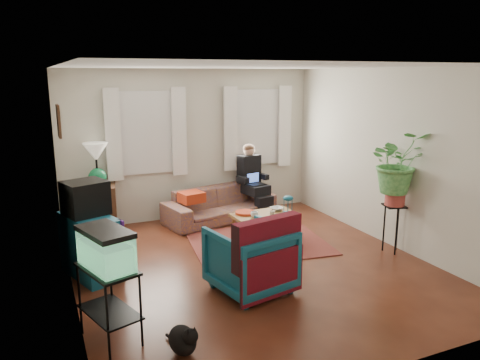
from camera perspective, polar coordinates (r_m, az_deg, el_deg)
name	(u,v)px	position (r m, az deg, el deg)	size (l,w,h in m)	color
floor	(252,266)	(6.36, 1.48, -10.45)	(4.50, 5.00, 0.01)	#4F2B14
ceiling	(253,66)	(5.85, 1.63, 13.67)	(4.50, 5.00, 0.01)	white
wall_back	(192,145)	(8.26, -5.91, 4.32)	(4.50, 0.01, 2.60)	silver
wall_front	(386,229)	(3.94, 17.40, -5.75)	(4.50, 0.01, 2.60)	silver
wall_left	(66,188)	(5.42, -20.47, -0.93)	(0.01, 5.00, 2.60)	silver
wall_right	(391,159)	(7.21, 17.95, 2.51)	(0.01, 5.00, 2.60)	silver
window_left	(146,133)	(8.00, -11.38, 5.66)	(1.08, 0.04, 1.38)	white
window_right	(256,127)	(8.68, 2.02, 6.45)	(1.08, 0.04, 1.38)	white
curtains_left	(147,133)	(7.93, -11.25, 5.60)	(1.36, 0.06, 1.50)	white
curtains_right	(258,128)	(8.60, 2.25, 6.39)	(1.36, 0.06, 1.50)	white
picture_frame	(59,121)	(6.16, -21.15, 6.72)	(0.04, 0.32, 0.40)	#3D2616
area_rug	(258,243)	(7.17, 2.23, -7.63)	(2.00, 1.60, 0.01)	brown
sofa	(220,199)	(8.15, -2.47, -2.34)	(1.95, 0.77, 0.76)	brown
seated_person	(252,183)	(8.50, 1.48, -0.31)	(0.49, 0.60, 1.16)	black
side_table	(100,208)	(7.92, -16.73, -3.34)	(0.52, 0.52, 0.77)	#3C2016
table_lamp	(97,165)	(7.76, -17.07, 1.71)	(0.39, 0.39, 0.70)	white
dresser	(91,246)	(6.23, -17.76, -7.68)	(0.44, 0.88, 0.79)	#116A6B
crt_tv	(85,198)	(6.14, -18.35, -2.07)	(0.49, 0.44, 0.42)	black
aquarium_stand	(110,304)	(4.77, -15.62, -14.39)	(0.37, 0.67, 0.74)	black
aquarium	(106,248)	(4.54, -16.05, -7.99)	(0.33, 0.61, 0.39)	#7FD899
black_cat	(182,337)	(4.54, -7.04, -18.50)	(0.25, 0.38, 0.32)	black
armchair	(250,256)	(5.55, 1.27, -9.20)	(0.84, 0.79, 0.86)	#105F60
serape_throw	(268,250)	(5.24, 3.48, -8.48)	(0.87, 0.20, 0.71)	#9E0A0A
coffee_table	(264,226)	(7.30, 2.98, -5.65)	(0.98, 0.54, 0.41)	brown
cup_a	(254,214)	(7.04, 1.76, -4.22)	(0.11, 0.11, 0.09)	white
cup_b	(272,214)	(7.11, 3.94, -4.10)	(0.09, 0.09, 0.08)	beige
bowl	(277,209)	(7.43, 4.47, -3.50)	(0.19, 0.19, 0.05)	white
snack_tray	(245,213)	(7.22, 0.62, -4.00)	(0.30, 0.30, 0.04)	#B21414
birdcage	(288,204)	(7.25, 5.87, -2.97)	(0.16, 0.16, 0.29)	#115B6B
plant_stand	(393,229)	(7.07, 18.10, -5.65)	(0.30, 0.30, 0.70)	black
potted_plant	(397,172)	(6.86, 18.58, 0.96)	(0.80, 0.69, 0.89)	#599947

